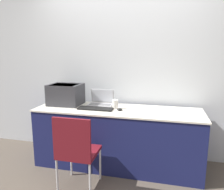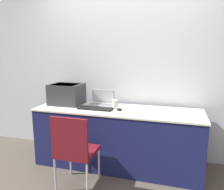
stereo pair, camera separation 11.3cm
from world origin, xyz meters
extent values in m
plane|color=brown|center=(0.00, 0.00, 0.00)|extent=(14.00, 14.00, 0.00)
cube|color=silver|center=(0.00, 0.74, 1.30)|extent=(8.00, 0.05, 2.60)
cube|color=#191E51|center=(0.00, 0.32, 0.38)|extent=(2.16, 0.64, 0.77)
cube|color=silver|center=(0.00, 0.32, 0.78)|extent=(2.18, 0.66, 0.02)
cube|color=#333338|center=(-0.77, 0.40, 0.94)|extent=(0.45, 0.37, 0.29)
cube|color=black|center=(-0.77, 0.36, 1.06)|extent=(0.36, 0.28, 0.05)
cube|color=#B7B7BC|center=(-0.28, 0.45, 0.80)|extent=(0.34, 0.20, 0.02)
cube|color=slate|center=(-0.28, 0.44, 0.81)|extent=(0.30, 0.11, 0.00)
cube|color=#B7B7BC|center=(-0.28, 0.57, 0.91)|extent=(0.34, 0.04, 0.20)
cube|color=silver|center=(-0.28, 0.56, 0.91)|extent=(0.31, 0.03, 0.18)
cube|color=black|center=(-0.28, 0.24, 0.80)|extent=(0.46, 0.16, 0.02)
cylinder|color=white|center=(-0.04, 0.34, 0.85)|extent=(0.07, 0.07, 0.11)
cylinder|color=white|center=(-0.04, 0.34, 0.91)|extent=(0.08, 0.08, 0.01)
ellipsoid|color=black|center=(0.04, 0.25, 0.81)|extent=(0.07, 0.05, 0.03)
cube|color=maroon|center=(-0.31, -0.26, 0.42)|extent=(0.41, 0.40, 0.04)
cube|color=maroon|center=(-0.31, -0.45, 0.66)|extent=(0.41, 0.03, 0.43)
cylinder|color=silver|center=(-0.50, -0.08, 0.20)|extent=(0.02, 0.02, 0.40)
cylinder|color=silver|center=(-0.12, -0.08, 0.20)|extent=(0.02, 0.02, 0.40)
cylinder|color=silver|center=(-0.50, -0.45, 0.20)|extent=(0.02, 0.02, 0.40)
cylinder|color=silver|center=(-0.12, -0.45, 0.20)|extent=(0.02, 0.02, 0.40)
camera|label=1|loc=(0.60, -2.39, 1.54)|focal=35.00mm
camera|label=2|loc=(0.70, -2.36, 1.54)|focal=35.00mm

